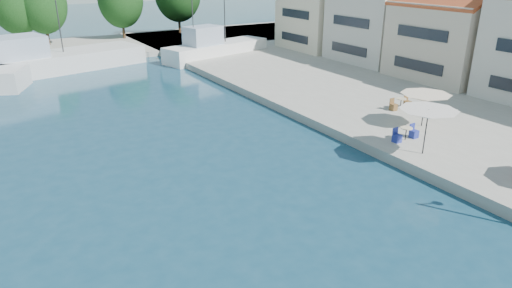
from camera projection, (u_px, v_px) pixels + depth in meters
quay_right at (462, 90)px, 38.10m from camera, size 32.00×92.00×0.60m
quay_far at (21, 54)px, 53.26m from camera, size 90.00×16.00×0.60m
building_04 at (456, 27)px, 39.70m from camera, size 9.00×8.80×9.20m
building_05 at (381, 15)px, 46.78m from camera, size 8.40×8.80×9.70m
building_06 at (325, 6)px, 53.87m from camera, size 9.00×8.80×10.20m
trawler_03 at (40, 63)px, 44.91m from camera, size 20.40×9.60×10.20m
trawler_04 at (215, 50)px, 51.59m from camera, size 13.26×6.32×10.20m
tree_05 at (16, 5)px, 55.12m from camera, size 5.73×5.73×8.49m
tree_06 at (42, 4)px, 55.75m from camera, size 5.75×5.75×8.51m
tree_07 at (120, 0)px, 60.57m from camera, size 5.92×5.92×8.76m
umbrella_white at (428, 114)px, 23.88m from camera, size 3.09×3.09×2.50m
umbrella_cream at (425, 98)px, 28.23m from camera, size 3.11×3.11×2.09m
cafe_table_02 at (406, 135)px, 26.51m from camera, size 1.82×0.70×0.76m
cafe_table_03 at (401, 105)px, 32.17m from camera, size 1.82×0.70×0.76m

